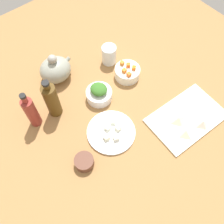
# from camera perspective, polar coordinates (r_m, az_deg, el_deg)

# --- Properties ---
(tabletop) EXTENTS (1.90, 1.90, 0.03)m
(tabletop) POSITION_cam_1_polar(r_m,az_deg,el_deg) (1.16, 0.00, -1.60)
(tabletop) COLOR #9A6D3E
(tabletop) RESTS_ON ground
(cutting_board) EXTENTS (0.35, 0.23, 0.01)m
(cutting_board) POSITION_cam_1_polar(r_m,az_deg,el_deg) (1.19, 16.53, -1.26)
(cutting_board) COLOR white
(cutting_board) RESTS_ON tabletop
(plate_tofu) EXTENTS (0.21, 0.21, 0.01)m
(plate_tofu) POSITION_cam_1_polar(r_m,az_deg,el_deg) (1.10, -0.21, -4.59)
(plate_tofu) COLOR white
(plate_tofu) RESTS_ON tabletop
(bowl_greens) EXTENTS (0.12, 0.12, 0.05)m
(bowl_greens) POSITION_cam_1_polar(r_m,az_deg,el_deg) (1.18, -2.93, 3.93)
(bowl_greens) COLOR white
(bowl_greens) RESTS_ON tabletop
(bowl_carrots) EXTENTS (0.12, 0.12, 0.05)m
(bowl_carrots) POSITION_cam_1_polar(r_m,az_deg,el_deg) (1.26, 3.49, 8.94)
(bowl_carrots) COLOR white
(bowl_carrots) RESTS_ON tabletop
(bowl_small_side) EXTENTS (0.08, 0.08, 0.04)m
(bowl_small_side) POSITION_cam_1_polar(r_m,az_deg,el_deg) (1.04, -6.32, -11.17)
(bowl_small_side) COLOR brown
(bowl_small_side) RESTS_ON tabletop
(teapot) EXTENTS (0.17, 0.14, 0.15)m
(teapot) POSITION_cam_1_polar(r_m,az_deg,el_deg) (1.25, -12.73, 9.41)
(teapot) COLOR gray
(teapot) RESTS_ON tabletop
(bottle_0) EXTENTS (0.05, 0.05, 0.22)m
(bottle_0) POSITION_cam_1_polar(r_m,az_deg,el_deg) (1.11, -17.87, 0.05)
(bottle_0) COLOR maroon
(bottle_0) RESTS_ON tabletop
(bottle_1) EXTENTS (0.06, 0.06, 0.22)m
(bottle_1) POSITION_cam_1_polar(r_m,az_deg,el_deg) (1.11, -13.50, 2.65)
(bottle_1) COLOR #513712
(bottle_1) RESTS_ON tabletop
(drinking_glass_0) EXTENTS (0.07, 0.07, 0.10)m
(drinking_glass_0) POSITION_cam_1_polar(r_m,az_deg,el_deg) (1.30, -0.67, 12.90)
(drinking_glass_0) COLOR white
(drinking_glass_0) RESTS_ON tabletop
(carrot_cube_0) EXTENTS (0.03, 0.03, 0.02)m
(carrot_cube_0) POSITION_cam_1_polar(r_m,az_deg,el_deg) (1.23, 5.01, 9.95)
(carrot_cube_0) COLOR orange
(carrot_cube_0) RESTS_ON bowl_carrots
(carrot_cube_1) EXTENTS (0.02, 0.02, 0.02)m
(carrot_cube_1) POSITION_cam_1_polar(r_m,az_deg,el_deg) (1.22, 2.80, 9.35)
(carrot_cube_1) COLOR orange
(carrot_cube_1) RESTS_ON bowl_carrots
(carrot_cube_2) EXTENTS (0.03, 0.03, 0.02)m
(carrot_cube_2) POSITION_cam_1_polar(r_m,az_deg,el_deg) (1.24, 3.72, 10.59)
(carrot_cube_2) COLOR orange
(carrot_cube_2) RESTS_ON bowl_carrots
(carrot_cube_3) EXTENTS (0.02, 0.02, 0.02)m
(carrot_cube_3) POSITION_cam_1_polar(r_m,az_deg,el_deg) (1.25, 2.30, 11.01)
(carrot_cube_3) COLOR orange
(carrot_cube_3) RESTS_ON bowl_carrots
(carrot_cube_4) EXTENTS (0.02, 0.02, 0.02)m
(carrot_cube_4) POSITION_cam_1_polar(r_m,az_deg,el_deg) (1.20, 3.87, 8.50)
(carrot_cube_4) COLOR orange
(carrot_cube_4) RESTS_ON bowl_carrots
(chopped_greens_mound) EXTENTS (0.10, 0.10, 0.04)m
(chopped_greens_mound) POSITION_cam_1_polar(r_m,az_deg,el_deg) (1.14, -3.03, 5.19)
(chopped_greens_mound) COLOR #397127
(chopped_greens_mound) RESTS_ON bowl_greens
(tofu_cube_0) EXTENTS (0.03, 0.03, 0.02)m
(tofu_cube_0) POSITION_cam_1_polar(r_m,az_deg,el_deg) (1.09, -1.03, -3.60)
(tofu_cube_0) COLOR white
(tofu_cube_0) RESTS_ON plate_tofu
(tofu_cube_1) EXTENTS (0.03, 0.03, 0.02)m
(tofu_cube_1) POSITION_cam_1_polar(r_m,az_deg,el_deg) (1.07, 0.99, -5.89)
(tofu_cube_1) COLOR silver
(tofu_cube_1) RESTS_ON plate_tofu
(tofu_cube_2) EXTENTS (0.02, 0.02, 0.02)m
(tofu_cube_2) POSITION_cam_1_polar(r_m,az_deg,el_deg) (1.09, 1.43, -3.63)
(tofu_cube_2) COLOR white
(tofu_cube_2) RESTS_ON plate_tofu
(tofu_cube_3) EXTENTS (0.03, 0.03, 0.02)m
(tofu_cube_3) POSITION_cam_1_polar(r_m,az_deg,el_deg) (1.11, 0.37, -2.15)
(tofu_cube_3) COLOR white
(tofu_cube_3) RESTS_ON plate_tofu
(tofu_cube_4) EXTENTS (0.03, 0.03, 0.02)m
(tofu_cube_4) POSITION_cam_1_polar(r_m,az_deg,el_deg) (1.08, -1.23, -5.78)
(tofu_cube_4) COLOR white
(tofu_cube_4) RESTS_ON plate_tofu
(dumpling_0) EXTENTS (0.06, 0.05, 0.03)m
(dumpling_0) POSITION_cam_1_polar(r_m,az_deg,el_deg) (1.17, 19.85, -2.34)
(dumpling_0) COLOR beige
(dumpling_0) RESTS_ON cutting_board
(dumpling_1) EXTENTS (0.05, 0.06, 0.03)m
(dumpling_1) POSITION_cam_1_polar(r_m,az_deg,el_deg) (1.13, 16.34, -4.43)
(dumpling_1) COLOR beige
(dumpling_1) RESTS_ON cutting_board
(dumpling_2) EXTENTS (0.07, 0.06, 0.03)m
(dumpling_2) POSITION_cam_1_polar(r_m,az_deg,el_deg) (1.15, 14.86, -1.63)
(dumpling_2) COLOR beige
(dumpling_2) RESTS_ON cutting_board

